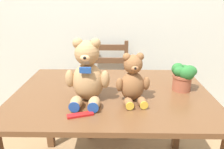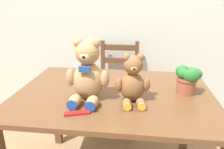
{
  "view_description": "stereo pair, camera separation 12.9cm",
  "coord_description": "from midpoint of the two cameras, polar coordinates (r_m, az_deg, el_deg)",
  "views": [
    {
      "loc": [
        0.02,
        -0.87,
        1.36
      ],
      "look_at": [
        0.0,
        0.36,
        0.93
      ],
      "focal_mm": 35.0,
      "sensor_mm": 36.0,
      "label": 1
    },
    {
      "loc": [
        0.15,
        -0.86,
        1.36
      ],
      "look_at": [
        0.0,
        0.36,
        0.93
      ],
      "focal_mm": 35.0,
      "sensor_mm": 36.0,
      "label": 2
    }
  ],
  "objects": [
    {
      "name": "teddy_bear_right",
      "position": [
        1.3,
        8.3,
        -1.92
      ],
      "size": [
        0.21,
        0.22,
        0.3
      ],
      "rotation": [
        0.0,
        0.0,
        3.28
      ],
      "color": "brown",
      "rests_on": "dining_table"
    },
    {
      "name": "potted_plant",
      "position": [
        1.5,
        21.56,
        -1.0
      ],
      "size": [
        0.17,
        0.14,
        0.19
      ],
      "color": "#9E5138",
      "rests_on": "dining_table"
    },
    {
      "name": "dining_table",
      "position": [
        1.51,
        2.99,
        -8.06
      ],
      "size": [
        1.29,
        0.94,
        0.76
      ],
      "color": "brown",
      "rests_on": "ground_plane"
    },
    {
      "name": "wooden_chair_behind",
      "position": [
        2.34,
        3.17,
        -3.42
      ],
      "size": [
        0.41,
        0.45,
        0.92
      ],
      "rotation": [
        0.0,
        0.0,
        3.14
      ],
      "color": "brown",
      "rests_on": "ground_plane"
    },
    {
      "name": "chocolate_bar",
      "position": [
        1.2,
        -6.03,
        -10.07
      ],
      "size": [
        0.14,
        0.08,
        0.01
      ],
      "primitive_type": "cube",
      "rotation": [
        0.0,
        0.0,
        0.32
      ],
      "color": "red",
      "rests_on": "dining_table"
    },
    {
      "name": "wall_back",
      "position": [
        2.42,
        5.29,
        18.01
      ],
      "size": [
        8.0,
        0.04,
        2.6
      ],
      "primitive_type": "cube",
      "color": "silver",
      "rests_on": "ground_plane"
    },
    {
      "name": "teddy_bear_left",
      "position": [
        1.3,
        -3.56,
        0.07
      ],
      "size": [
        0.27,
        0.26,
        0.38
      ],
      "rotation": [
        0.0,
        0.0,
        3.1
      ],
      "color": "tan",
      "rests_on": "dining_table"
    }
  ]
}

